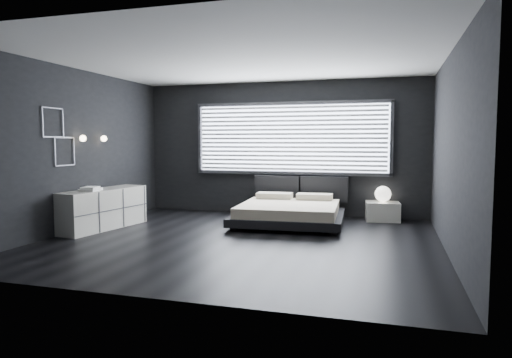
% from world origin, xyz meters
% --- Properties ---
extents(room, '(6.04, 6.00, 2.80)m').
position_xyz_m(room, '(0.00, 0.00, 1.40)').
color(room, black).
rests_on(room, ground).
extents(window, '(4.14, 0.09, 1.52)m').
position_xyz_m(window, '(0.20, 2.70, 1.61)').
color(window, white).
rests_on(window, ground).
extents(headboard, '(1.96, 0.16, 0.52)m').
position_xyz_m(headboard, '(0.43, 2.64, 0.57)').
color(headboard, black).
rests_on(headboard, ground).
extents(sconce_near, '(0.18, 0.11, 0.11)m').
position_xyz_m(sconce_near, '(-2.88, 0.05, 1.60)').
color(sconce_near, silver).
rests_on(sconce_near, ground).
extents(sconce_far, '(0.18, 0.11, 0.11)m').
position_xyz_m(sconce_far, '(-2.88, 0.65, 1.60)').
color(sconce_far, silver).
rests_on(sconce_far, ground).
extents(wall_art_upper, '(0.01, 0.48, 0.48)m').
position_xyz_m(wall_art_upper, '(-2.98, -0.55, 1.85)').
color(wall_art_upper, '#47474C').
rests_on(wall_art_upper, ground).
extents(wall_art_lower, '(0.01, 0.48, 0.48)m').
position_xyz_m(wall_art_lower, '(-2.98, -0.30, 1.38)').
color(wall_art_lower, '#47474C').
rests_on(wall_art_lower, ground).
extents(bed, '(2.09, 2.01, 0.51)m').
position_xyz_m(bed, '(0.43, 1.59, 0.24)').
color(bed, black).
rests_on(bed, ground).
extents(nightstand, '(0.69, 0.60, 0.37)m').
position_xyz_m(nightstand, '(2.09, 2.50, 0.19)').
color(nightstand, white).
rests_on(nightstand, ground).
extents(orb_lamp, '(0.31, 0.31, 0.31)m').
position_xyz_m(orb_lamp, '(2.10, 2.52, 0.52)').
color(orb_lamp, white).
rests_on(orb_lamp, nightstand).
extents(dresser, '(0.77, 1.82, 0.71)m').
position_xyz_m(dresser, '(-2.66, 0.26, 0.35)').
color(dresser, white).
rests_on(dresser, ground).
extents(book_stack, '(0.32, 0.39, 0.07)m').
position_xyz_m(book_stack, '(-2.68, -0.05, 0.74)').
color(book_stack, white).
rests_on(book_stack, dresser).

